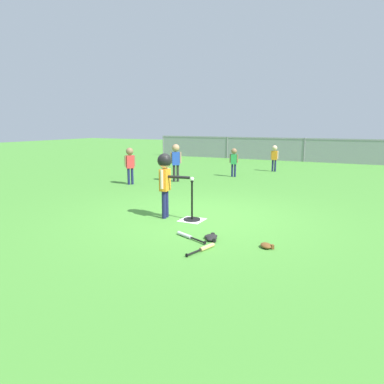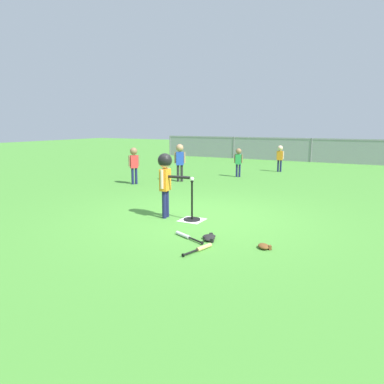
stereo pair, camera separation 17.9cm
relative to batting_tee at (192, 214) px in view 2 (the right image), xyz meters
name	(u,v)px [view 2 (the right image)]	position (x,y,z in m)	size (l,w,h in m)	color
ground_plane	(202,217)	(0.07, 0.30, -0.13)	(60.00, 60.00, 0.00)	#478C33
home_plate	(192,220)	(0.00, 0.00, -0.12)	(0.44, 0.44, 0.01)	white
batting_tee	(192,214)	(0.00, 0.00, 0.00)	(0.32, 0.32, 0.76)	black
baseball_on_tee	(192,179)	(0.00, 0.00, 0.67)	(0.07, 0.07, 0.07)	white
batter_child	(165,172)	(-0.55, -0.07, 0.78)	(0.65, 0.36, 1.27)	#191E4C
fielder_deep_right	(238,159)	(-1.25, 5.73, 0.51)	(0.29, 0.20, 0.99)	#191E4C
fielder_near_right	(134,161)	(-3.51, 2.82, 0.59)	(0.24, 0.27, 1.12)	#191E4C
fielder_deep_center	(280,155)	(-0.34, 7.77, 0.52)	(0.30, 0.20, 1.01)	#191E4C
fielder_deep_left	(180,158)	(-2.54, 3.92, 0.64)	(0.31, 0.25, 1.19)	#262626
spare_bat_silver	(186,236)	(0.42, -1.00, -0.10)	(0.64, 0.32, 0.06)	silver
spare_bat_wood	(201,248)	(0.90, -1.40, -0.10)	(0.21, 0.59, 0.06)	#DBB266
glove_by_plate	(209,236)	(0.77, -0.85, -0.09)	(0.27, 0.27, 0.07)	black
glove_near_bats	(210,239)	(0.83, -0.95, -0.09)	(0.19, 0.23, 0.07)	black
glove_tossed_aside	(264,246)	(1.69, -0.89, -0.09)	(0.26, 0.27, 0.07)	brown
outfield_fence	(311,149)	(0.07, 12.05, 0.49)	(16.06, 0.06, 1.15)	slate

